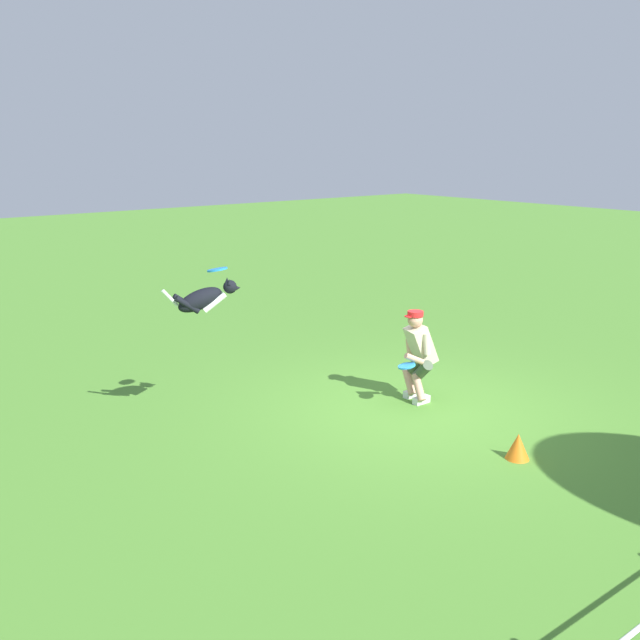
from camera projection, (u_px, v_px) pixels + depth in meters
name	position (u px, v px, depth m)	size (l,w,h in m)	color
ground_plane	(417.00, 411.00, 9.82)	(60.00, 60.00, 0.00)	#4C852E
person	(418.00, 353.00, 10.06)	(0.67, 0.66, 1.29)	silver
dog	(204.00, 298.00, 8.89)	(0.96, 0.41, 0.45)	black
frisbee_flying	(217.00, 269.00, 8.88)	(0.25, 0.25, 0.02)	#2185DD
frisbee_held	(407.00, 366.00, 9.75)	(0.24, 0.24, 0.02)	#2F97EA
training_cone	(518.00, 446.00, 8.30)	(0.28, 0.28, 0.31)	orange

